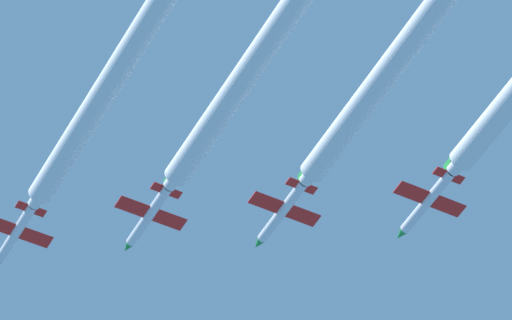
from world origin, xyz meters
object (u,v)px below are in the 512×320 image
(jet_third_echelon, at_px, (281,213))
(jet_fourth_echelon, at_px, (426,203))
(jet_lead, at_px, (15,235))
(jet_second_echelon, at_px, (148,217))

(jet_third_echelon, bearing_deg, jet_fourth_echelon, -38.99)
(jet_lead, distance_m, jet_fourth_echelon, 44.18)
(jet_second_echelon, distance_m, jet_third_echelon, 14.24)
(jet_lead, distance_m, jet_third_echelon, 29.15)
(jet_lead, height_order, jet_fourth_echelon, jet_lead)
(jet_third_echelon, bearing_deg, jet_second_echelon, 142.22)
(jet_second_echelon, bearing_deg, jet_third_echelon, -37.78)
(jet_third_echelon, relative_size, jet_fourth_echelon, 1.00)
(jet_lead, relative_size, jet_third_echelon, 1.00)
(jet_lead, height_order, jet_second_echelon, jet_lead)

